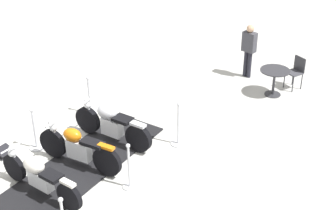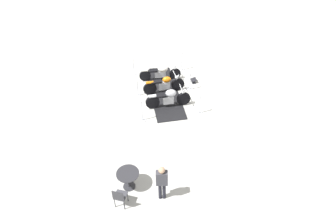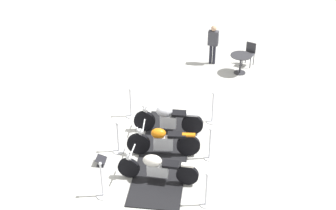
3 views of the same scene
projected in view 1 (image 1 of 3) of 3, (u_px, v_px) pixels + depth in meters
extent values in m
plane|color=silver|center=(81.00, 166.00, 10.93)|extent=(80.00, 80.00, 0.00)
cube|color=black|center=(81.00, 166.00, 10.92)|extent=(4.13, 4.24, 0.03)
cylinder|color=black|center=(88.00, 120.00, 11.96)|extent=(0.58, 0.56, 0.67)
cylinder|color=black|center=(139.00, 138.00, 11.24)|extent=(0.58, 0.56, 0.67)
cube|color=silver|center=(112.00, 127.00, 11.57)|extent=(0.53, 0.52, 0.42)
ellipsoid|color=#B7BAC1|center=(107.00, 112.00, 11.46)|extent=(0.62, 0.61, 0.35)
cube|color=black|center=(123.00, 119.00, 11.27)|extent=(0.53, 0.53, 0.08)
cube|color=#B7BAC1|center=(138.00, 125.00, 11.07)|extent=(0.38, 0.37, 0.06)
cylinder|color=silver|center=(89.00, 110.00, 11.78)|extent=(0.24, 0.23, 0.57)
cylinder|color=silver|center=(90.00, 98.00, 11.59)|extent=(0.51, 0.53, 0.04)
sphere|color=silver|center=(88.00, 105.00, 11.73)|extent=(0.18, 0.18, 0.18)
cylinder|color=black|center=(53.00, 143.00, 11.05)|extent=(0.54, 0.58, 0.68)
cylinder|color=black|center=(107.00, 162.00, 10.44)|extent=(0.54, 0.58, 0.68)
cube|color=silver|center=(79.00, 150.00, 10.72)|extent=(0.53, 0.55, 0.43)
ellipsoid|color=#D16B0F|center=(72.00, 135.00, 10.61)|extent=(0.51, 0.52, 0.29)
cube|color=black|center=(93.00, 143.00, 10.41)|extent=(0.55, 0.56, 0.08)
cube|color=#D16B0F|center=(106.00, 147.00, 10.26)|extent=(0.35, 0.37, 0.06)
cylinder|color=silver|center=(55.00, 133.00, 10.87)|extent=(0.26, 0.28, 0.58)
cylinder|color=silver|center=(56.00, 121.00, 10.67)|extent=(0.50, 0.46, 0.04)
sphere|color=silver|center=(53.00, 127.00, 10.81)|extent=(0.18, 0.18, 0.18)
cylinder|color=black|center=(15.00, 167.00, 10.33)|extent=(0.53, 0.47, 0.61)
cylinder|color=black|center=(69.00, 197.00, 9.50)|extent=(0.53, 0.47, 0.61)
cube|color=silver|center=(41.00, 180.00, 9.90)|extent=(0.56, 0.51, 0.34)
ellipsoid|color=silver|center=(34.00, 165.00, 9.82)|extent=(0.61, 0.59, 0.33)
cube|color=black|center=(51.00, 176.00, 9.59)|extent=(0.52, 0.50, 0.08)
cube|color=silver|center=(68.00, 183.00, 9.34)|extent=(0.33, 0.31, 0.06)
cylinder|color=silver|center=(15.00, 158.00, 10.17)|extent=(0.23, 0.21, 0.52)
cylinder|color=silver|center=(14.00, 146.00, 9.99)|extent=(0.44, 0.51, 0.04)
sphere|color=silver|center=(12.00, 153.00, 10.14)|extent=(0.18, 0.18, 0.18)
cylinder|color=silver|center=(37.00, 147.00, 11.55)|extent=(0.35, 0.35, 0.03)
cylinder|color=silver|center=(34.00, 130.00, 11.32)|extent=(0.05, 0.05, 0.95)
sphere|color=silver|center=(31.00, 110.00, 11.07)|extent=(0.09, 0.09, 0.09)
cylinder|color=silver|center=(91.00, 113.00, 12.97)|extent=(0.33, 0.33, 0.03)
cylinder|color=silver|center=(89.00, 96.00, 12.73)|extent=(0.05, 0.05, 0.96)
sphere|color=silver|center=(88.00, 78.00, 12.47)|extent=(0.09, 0.09, 0.09)
cylinder|color=silver|center=(130.00, 186.00, 10.29)|extent=(0.30, 0.30, 0.03)
cylinder|color=silver|center=(129.00, 167.00, 10.05)|extent=(0.05, 0.05, 0.97)
sphere|color=silver|center=(128.00, 146.00, 9.80)|extent=(0.09, 0.09, 0.09)
sphere|color=silver|center=(60.00, 200.00, 8.40)|extent=(0.09, 0.09, 0.09)
cylinder|color=silver|center=(178.00, 143.00, 11.70)|extent=(0.36, 0.36, 0.03)
cylinder|color=silver|center=(178.00, 125.00, 11.45)|extent=(0.05, 0.05, 1.01)
sphere|color=silver|center=(179.00, 104.00, 11.19)|extent=(0.09, 0.09, 0.09)
cube|color=#333338|center=(5.00, 155.00, 11.27)|extent=(0.41, 0.42, 0.02)
cube|color=black|center=(4.00, 150.00, 11.20)|extent=(0.44, 0.45, 0.11)
cylinder|color=#2D2D33|center=(272.00, 94.00, 13.88)|extent=(0.45, 0.45, 0.02)
cylinder|color=#2D2D33|center=(274.00, 83.00, 13.70)|extent=(0.07, 0.07, 0.71)
cylinder|color=#2D2D33|center=(275.00, 70.00, 13.52)|extent=(0.82, 0.82, 0.03)
cylinder|color=#2D2D33|center=(293.00, 84.00, 13.91)|extent=(0.03, 0.03, 0.47)
cylinder|color=#2D2D33|center=(284.00, 80.00, 14.16)|extent=(0.03, 0.03, 0.47)
cylinder|color=#2D2D33|center=(302.00, 82.00, 14.07)|extent=(0.03, 0.03, 0.47)
cylinder|color=#2D2D33|center=(293.00, 77.00, 14.32)|extent=(0.03, 0.03, 0.47)
cube|color=#3F3F47|center=(294.00, 73.00, 13.99)|extent=(0.51, 0.51, 0.04)
cube|color=#2D2D33|center=(300.00, 64.00, 13.97)|extent=(0.39, 0.16, 0.42)
cylinder|color=#23232D|center=(249.00, 65.00, 14.67)|extent=(0.12, 0.12, 0.81)
cylinder|color=#23232D|center=(245.00, 63.00, 14.75)|extent=(0.12, 0.12, 0.81)
cube|color=#3F3F47|center=(249.00, 42.00, 14.37)|extent=(0.45, 0.41, 0.59)
sphere|color=tan|center=(250.00, 29.00, 14.17)|extent=(0.22, 0.22, 0.22)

